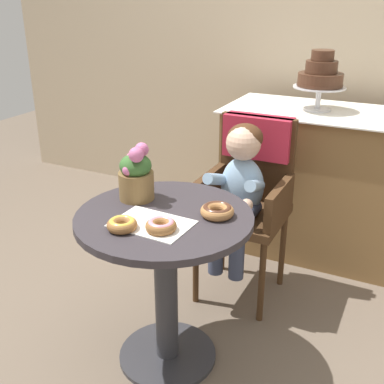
% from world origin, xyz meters
% --- Properties ---
extents(ground_plane, '(8.00, 8.00, 0.00)m').
position_xyz_m(ground_plane, '(0.00, 0.00, 0.00)').
color(ground_plane, '#6B5B4C').
extents(back_wall, '(4.80, 0.10, 2.70)m').
position_xyz_m(back_wall, '(0.00, 1.85, 1.35)').
color(back_wall, '#C1AD8E').
rests_on(back_wall, ground).
extents(cafe_table, '(0.72, 0.72, 0.72)m').
position_xyz_m(cafe_table, '(0.00, 0.00, 0.51)').
color(cafe_table, '#332D33').
rests_on(cafe_table, ground).
extents(wicker_chair, '(0.42, 0.45, 0.95)m').
position_xyz_m(wicker_chair, '(0.11, 0.71, 0.64)').
color(wicker_chair, '#472D19').
rests_on(wicker_chair, ground).
extents(seated_child, '(0.27, 0.32, 0.73)m').
position_xyz_m(seated_child, '(0.11, 0.56, 0.68)').
color(seated_child, '#8CADCC').
rests_on(seated_child, ground).
extents(paper_napkin, '(0.31, 0.22, 0.00)m').
position_xyz_m(paper_napkin, '(0.00, -0.10, 0.72)').
color(paper_napkin, white).
rests_on(paper_napkin, cafe_table).
extents(donut_front, '(0.13, 0.13, 0.05)m').
position_xyz_m(donut_front, '(0.20, 0.08, 0.75)').
color(donut_front, '#AD7542').
rests_on(donut_front, cafe_table).
extents(donut_mid, '(0.12, 0.12, 0.04)m').
position_xyz_m(donut_mid, '(-0.08, -0.18, 0.74)').
color(donut_mid, '#936033').
rests_on(donut_mid, cafe_table).
extents(donut_side, '(0.12, 0.12, 0.04)m').
position_xyz_m(donut_side, '(0.06, -0.13, 0.74)').
color(donut_side, '#936033').
rests_on(donut_side, cafe_table).
extents(flower_vase, '(0.15, 0.15, 0.25)m').
position_xyz_m(flower_vase, '(-0.18, 0.09, 0.83)').
color(flower_vase, brown).
rests_on(flower_vase, cafe_table).
extents(display_counter, '(1.56, 0.62, 0.90)m').
position_xyz_m(display_counter, '(0.55, 1.30, 0.45)').
color(display_counter, olive).
rests_on(display_counter, ground).
extents(tiered_cake_stand, '(0.30, 0.30, 0.34)m').
position_xyz_m(tiered_cake_stand, '(0.30, 1.30, 1.10)').
color(tiered_cake_stand, silver).
rests_on(tiered_cake_stand, display_counter).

